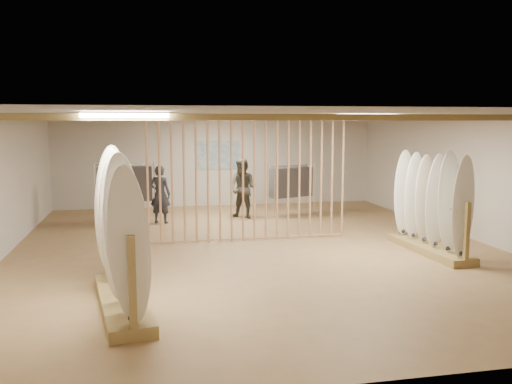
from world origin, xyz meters
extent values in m
plane|color=#9A754A|center=(0.00, 0.00, 0.00)|extent=(12.00, 12.00, 0.00)
plane|color=gray|center=(0.00, 0.00, 2.80)|extent=(12.00, 12.00, 0.00)
plane|color=beige|center=(0.00, 6.00, 1.40)|extent=(12.00, 0.00, 12.00)
plane|color=beige|center=(0.00, -6.00, 1.40)|extent=(12.00, 0.00, 12.00)
plane|color=beige|center=(5.00, 0.00, 1.40)|extent=(0.00, 12.00, 12.00)
cube|color=olive|center=(0.00, 0.00, 2.72)|extent=(9.50, 6.12, 0.10)
cube|color=white|center=(0.00, 0.00, 2.74)|extent=(1.20, 0.35, 0.06)
cylinder|color=#AD7B54|center=(-2.20, 0.80, 1.40)|extent=(0.05, 0.05, 2.78)
cylinder|color=#AD7B54|center=(-1.94, 0.80, 1.40)|extent=(0.05, 0.05, 2.78)
cylinder|color=#AD7B54|center=(-1.68, 0.80, 1.40)|extent=(0.05, 0.05, 2.78)
cylinder|color=#AD7B54|center=(-1.42, 0.80, 1.40)|extent=(0.05, 0.05, 2.78)
cylinder|color=#AD7B54|center=(-1.16, 0.80, 1.40)|extent=(0.05, 0.05, 2.78)
cylinder|color=#AD7B54|center=(-0.91, 0.80, 1.40)|extent=(0.05, 0.05, 2.78)
cylinder|color=#AD7B54|center=(-0.65, 0.80, 1.40)|extent=(0.05, 0.05, 2.78)
cylinder|color=#AD7B54|center=(-0.39, 0.80, 1.40)|extent=(0.05, 0.05, 2.78)
cylinder|color=#AD7B54|center=(-0.13, 0.80, 1.40)|extent=(0.05, 0.05, 2.78)
cylinder|color=#AD7B54|center=(0.13, 0.80, 1.40)|extent=(0.05, 0.05, 2.78)
cylinder|color=#AD7B54|center=(0.39, 0.80, 1.40)|extent=(0.05, 0.05, 2.78)
cylinder|color=#AD7B54|center=(0.65, 0.80, 1.40)|extent=(0.05, 0.05, 2.78)
cylinder|color=#AD7B54|center=(0.91, 0.80, 1.40)|extent=(0.05, 0.05, 2.78)
cylinder|color=#AD7B54|center=(1.16, 0.80, 1.40)|extent=(0.05, 0.05, 2.78)
cylinder|color=#AD7B54|center=(1.42, 0.80, 1.40)|extent=(0.05, 0.05, 2.78)
cylinder|color=#AD7B54|center=(1.68, 0.80, 1.40)|extent=(0.05, 0.05, 2.78)
cylinder|color=#AD7B54|center=(1.94, 0.80, 1.40)|extent=(0.05, 0.05, 2.78)
cylinder|color=#AD7B54|center=(2.20, 0.80, 1.40)|extent=(0.05, 0.05, 2.78)
cube|color=#2E63A1|center=(0.00, 5.98, 1.60)|extent=(1.40, 0.03, 0.90)
cube|color=olive|center=(-2.62, -3.13, 0.08)|extent=(0.98, 2.77, 0.16)
cylinder|color=black|center=(-2.62, -3.13, 1.09)|extent=(0.40, 2.63, 0.01)
ellipsoid|color=silver|center=(-2.46, -4.28, 1.17)|extent=(0.53, 0.14, 2.02)
ellipsoid|color=white|center=(-2.52, -3.82, 1.17)|extent=(0.53, 0.14, 2.02)
ellipsoid|color=silver|center=(-2.59, -3.36, 1.17)|extent=(0.53, 0.14, 2.02)
ellipsoid|color=silver|center=(-2.65, -2.91, 1.17)|extent=(0.53, 0.14, 2.02)
ellipsoid|color=silver|center=(-2.72, -2.45, 1.17)|extent=(0.53, 0.14, 2.02)
ellipsoid|color=silver|center=(-2.79, -1.99, 1.17)|extent=(0.53, 0.14, 2.02)
cube|color=olive|center=(3.39, -1.04, 0.08)|extent=(0.67, 2.52, 0.15)
cylinder|color=black|center=(3.39, -1.04, 1.01)|extent=(0.13, 2.44, 0.01)
ellipsoid|color=white|center=(3.44, -2.08, 1.08)|extent=(0.49, 0.08, 1.86)
ellipsoid|color=white|center=(3.42, -1.66, 1.08)|extent=(0.49, 0.08, 1.86)
ellipsoid|color=white|center=(3.40, -1.25, 1.08)|extent=(0.49, 0.08, 1.86)
ellipsoid|color=silver|center=(3.38, -0.83, 1.08)|extent=(0.49, 0.08, 1.86)
ellipsoid|color=white|center=(3.36, -0.41, 1.08)|extent=(0.49, 0.08, 1.86)
ellipsoid|color=white|center=(3.34, 0.01, 1.08)|extent=(0.49, 0.08, 1.86)
cylinder|color=silver|center=(-2.76, 3.55, 1.54)|extent=(1.49, 0.05, 0.03)
cube|color=black|center=(-2.76, 3.55, 1.03)|extent=(1.38, 0.39, 0.90)
cylinder|color=silver|center=(-2.76, 3.55, 0.80)|extent=(0.03, 0.03, 1.59)
cylinder|color=silver|center=(1.78, 3.74, 1.41)|extent=(1.29, 0.50, 0.03)
cube|color=black|center=(1.78, 3.74, 0.95)|extent=(1.31, 0.76, 0.83)
cylinder|color=silver|center=(1.78, 3.74, 0.73)|extent=(0.03, 0.03, 1.46)
imported|color=#23232A|center=(-1.87, 3.30, 0.86)|extent=(0.75, 0.64, 1.73)
imported|color=#333027|center=(0.38, 3.58, 0.93)|extent=(1.14, 1.10, 1.87)
camera|label=1|loc=(-2.25, -10.90, 2.66)|focal=38.00mm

